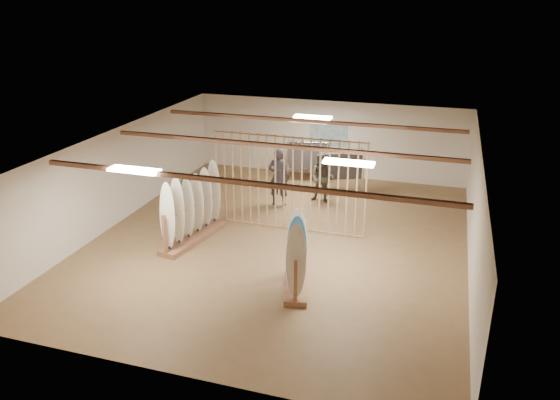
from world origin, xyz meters
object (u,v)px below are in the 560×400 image
(shopper_b, at_px, (322,175))
(clothing_rack_a, at_px, (308,156))
(rack_right, at_px, (297,265))
(clothing_rack_b, at_px, (341,165))
(rack_left, at_px, (193,218))
(shopper_a, at_px, (279,173))

(shopper_b, bearing_deg, clothing_rack_a, 122.70)
(rack_right, relative_size, clothing_rack_b, 1.19)
(rack_right, bearing_deg, clothing_rack_b, 78.50)
(rack_left, distance_m, clothing_rack_b, 5.81)
(clothing_rack_a, bearing_deg, rack_right, -88.08)
(rack_left, relative_size, shopper_b, 1.35)
(rack_left, bearing_deg, clothing_rack_a, 83.07)
(shopper_a, bearing_deg, rack_left, 62.20)
(clothing_rack_a, relative_size, clothing_rack_b, 0.98)
(rack_right, distance_m, shopper_b, 5.68)
(clothing_rack_a, distance_m, shopper_a, 2.45)
(rack_left, distance_m, clothing_rack_a, 5.97)
(clothing_rack_b, bearing_deg, rack_left, -145.69)
(rack_left, height_order, shopper_a, shopper_a)
(shopper_b, bearing_deg, rack_left, -120.11)
(clothing_rack_b, relative_size, shopper_a, 0.73)
(rack_left, distance_m, rack_right, 3.84)
(clothing_rack_b, relative_size, shopper_b, 0.83)
(rack_left, xyz_separation_m, rack_right, (3.44, -1.71, -0.05))
(rack_right, distance_m, clothing_rack_b, 6.60)
(shopper_b, bearing_deg, shopper_a, -148.10)
(shopper_a, bearing_deg, clothing_rack_b, -140.14)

